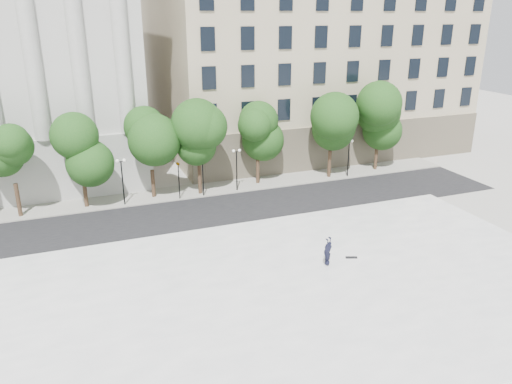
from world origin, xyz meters
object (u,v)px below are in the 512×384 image
(traffic_light_west, at_px, (178,163))
(traffic_light_east, at_px, (202,159))
(skateboard, at_px, (351,257))
(person_lying, at_px, (327,261))

(traffic_light_west, xyz_separation_m, traffic_light_east, (2.32, -0.00, 0.16))
(traffic_light_west, height_order, traffic_light_east, traffic_light_east)
(traffic_light_west, bearing_deg, skateboard, -63.66)
(skateboard, bearing_deg, traffic_light_west, 137.29)
(person_lying, xyz_separation_m, skateboard, (2.09, 0.27, -0.23))
(traffic_light_east, distance_m, skateboard, 18.28)
(traffic_light_west, distance_m, person_lying, 18.55)
(traffic_light_west, relative_size, traffic_light_east, 0.97)
(traffic_light_west, height_order, person_lying, traffic_light_west)
(traffic_light_east, bearing_deg, traffic_light_west, 180.00)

